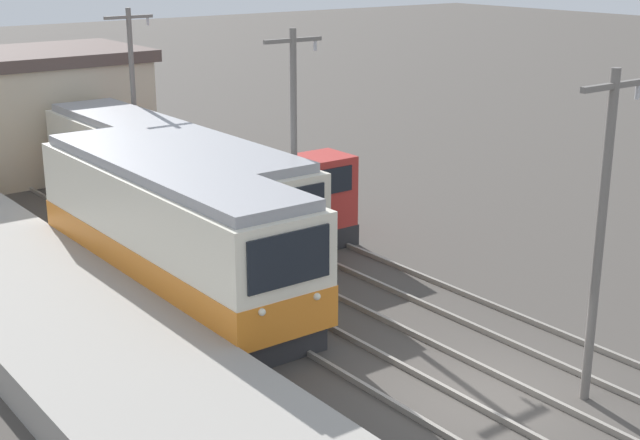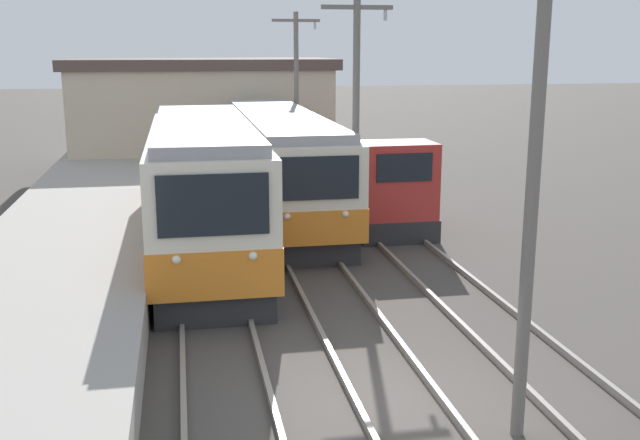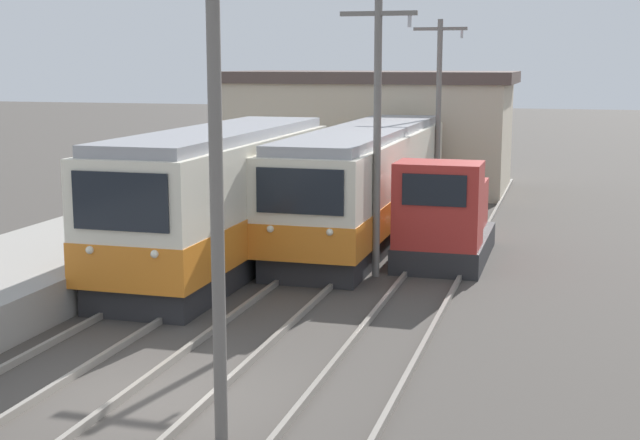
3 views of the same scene
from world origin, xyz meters
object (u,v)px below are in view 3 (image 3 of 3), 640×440
shunting_locomotive (445,219)px  catenary_mast_near (217,183)px  catenary_mast_far (439,108)px  catenary_mast_mid (378,129)px  commuter_train_center (366,186)px  commuter_train_left (222,204)px

shunting_locomotive → catenary_mast_near: catenary_mast_near is taller
shunting_locomotive → catenary_mast_far: catenary_mast_far is taller
shunting_locomotive → catenary_mast_mid: bearing=-122.2°
commuter_train_center → shunting_locomotive: size_ratio=2.94×
catenary_mast_far → shunting_locomotive: bearing=-80.1°
shunting_locomotive → catenary_mast_mid: (-1.49, -2.37, 2.71)m
shunting_locomotive → catenary_mast_far: (-1.49, 8.55, 2.71)m
catenary_mast_far → catenary_mast_mid: bearing=-90.0°
catenary_mast_mid → catenary_mast_far: bearing=90.0°
commuter_train_center → catenary_mast_far: (1.51, 5.50, 2.26)m
catenary_mast_near → catenary_mast_mid: (0.00, 10.92, 0.00)m
commuter_train_left → commuter_train_center: commuter_train_left is taller
commuter_train_left → commuter_train_center: 6.23m
catenary_mast_near → shunting_locomotive: bearing=83.6°
commuter_train_center → catenary_mast_near: 16.57m
commuter_train_left → shunting_locomotive: commuter_train_left is taller
commuter_train_center → catenary_mast_far: bearing=74.7°
commuter_train_center → shunting_locomotive: bearing=-45.5°
commuter_train_left → shunting_locomotive: 6.35m
commuter_train_center → catenary_mast_mid: 6.07m
shunting_locomotive → catenary_mast_far: size_ratio=0.71×
catenary_mast_near → commuter_train_center: bearing=95.3°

